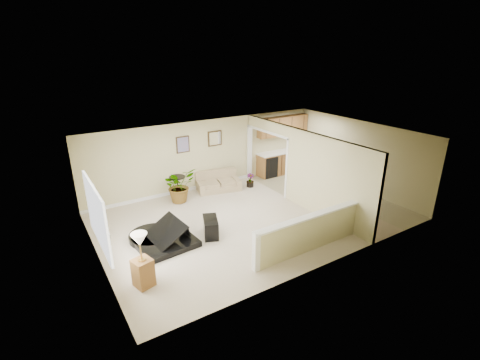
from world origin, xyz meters
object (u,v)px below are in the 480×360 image
loveseat (218,180)px  lamp_stand (142,264)px  piano (161,224)px  accent_table (178,184)px  palm_plant (179,186)px  small_plant (250,181)px  piano_bench (211,227)px

loveseat → lamp_stand: lamp_stand is taller
piano → accent_table: size_ratio=2.34×
loveseat → piano: bearing=-127.2°
palm_plant → small_plant: size_ratio=2.42×
lamp_stand → loveseat: bearing=44.9°
palm_plant → lamp_stand: bearing=-122.9°
piano → piano_bench: piano is taller
piano → small_plant: size_ratio=3.63×
loveseat → lamp_stand: (-4.02, -4.01, 0.21)m
small_plant → loveseat: bearing=159.2°
accent_table → lamp_stand: bearing=-121.7°
piano → accent_table: piano is taller
palm_plant → lamp_stand: size_ratio=0.96×
piano → palm_plant: 2.73m
piano → palm_plant: bearing=52.6°
accent_table → piano: bearing=-120.6°
piano_bench → palm_plant: bearing=85.9°
piano → loveseat: piano is taller
piano_bench → accent_table: bearing=85.2°
accent_table → small_plant: accent_table is taller
piano → accent_table: (1.52, 2.57, -0.07)m
lamp_stand → piano_bench: bearing=27.3°
piano_bench → loveseat: (1.78, 2.85, 0.09)m
small_plant → palm_plant: bearing=176.5°
piano_bench → lamp_stand: (-2.24, -1.16, 0.29)m
loveseat → lamp_stand: size_ratio=1.35×
lamp_stand → piano: bearing=56.4°
piano_bench → small_plant: 3.79m
piano_bench → lamp_stand: size_ratio=0.59×
loveseat → palm_plant: 1.63m
piano_bench → accent_table: size_ratio=0.95×
palm_plant → accent_table: bearing=78.8°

